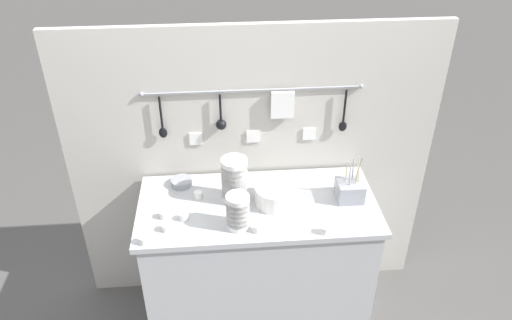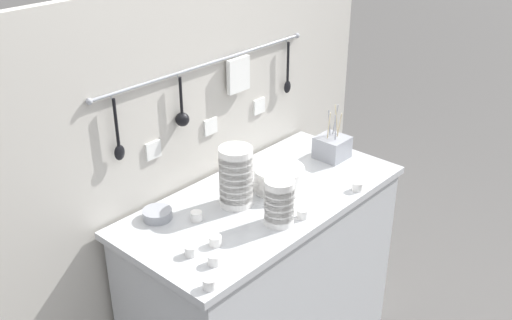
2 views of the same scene
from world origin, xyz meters
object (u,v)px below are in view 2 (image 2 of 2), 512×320
(cup_by_caddy, at_px, (215,241))
(cutlery_caddy, at_px, (332,147))
(cup_front_right, at_px, (214,260))
(cup_front_left, at_px, (302,214))
(bowl_stack_wide_centre, at_px, (279,202))
(cup_mid_row, at_px, (191,250))
(cup_edge_far, at_px, (357,186))
(cup_edge_near, at_px, (209,283))
(cup_back_left, at_px, (196,216))
(plate_stack, at_px, (279,178))
(bowl_stack_back_corner, at_px, (236,176))
(steel_mixing_bowl, at_px, (157,214))

(cup_by_caddy, bearing_deg, cutlery_caddy, 6.87)
(cup_front_right, bearing_deg, cup_by_caddy, 43.22)
(cup_front_left, bearing_deg, bowl_stack_wide_centre, 153.73)
(cutlery_caddy, distance_m, cup_front_right, 0.95)
(cup_mid_row, relative_size, cup_edge_far, 1.00)
(bowl_stack_wide_centre, xyz_separation_m, cup_edge_near, (-0.44, -0.08, -0.07))
(cup_mid_row, height_order, cup_back_left, same)
(bowl_stack_wide_centre, distance_m, cup_front_left, 0.12)
(cutlery_caddy, relative_size, cup_edge_near, 5.53)
(cup_edge_near, relative_size, cup_front_left, 1.00)
(cup_mid_row, distance_m, cup_front_left, 0.47)
(cup_edge_near, bearing_deg, cup_front_right, 38.81)
(plate_stack, relative_size, cup_edge_near, 4.75)
(cutlery_caddy, bearing_deg, plate_stack, -179.18)
(bowl_stack_wide_centre, height_order, cup_mid_row, bowl_stack_wide_centre)
(bowl_stack_back_corner, xyz_separation_m, cup_edge_far, (0.41, -0.30, -0.10))
(plate_stack, xyz_separation_m, cup_front_right, (-0.54, -0.17, -0.03))
(cup_by_caddy, bearing_deg, cup_edge_near, -139.14)
(cup_front_right, relative_size, cup_edge_near, 1.00)
(bowl_stack_back_corner, relative_size, steel_mixing_bowl, 2.17)
(cup_mid_row, height_order, cup_edge_far, same)
(steel_mixing_bowl, xyz_separation_m, cup_edge_near, (-0.16, -0.45, -0.00))
(plate_stack, distance_m, steel_mixing_bowl, 0.52)
(cup_mid_row, relative_size, cup_by_caddy, 1.00)
(cup_mid_row, height_order, cup_front_left, same)
(cup_back_left, distance_m, cup_edge_near, 0.41)
(steel_mixing_bowl, xyz_separation_m, cup_by_caddy, (0.02, -0.29, -0.00))
(cutlery_caddy, height_order, cup_edge_far, cutlery_caddy)
(cutlery_caddy, bearing_deg, steel_mixing_bowl, 167.81)
(cup_mid_row, distance_m, cup_edge_far, 0.79)
(cup_by_caddy, bearing_deg, cup_back_left, 68.45)
(steel_mixing_bowl, xyz_separation_m, cutlery_caddy, (0.87, -0.19, 0.03))
(cup_back_left, bearing_deg, cup_front_right, -120.98)
(steel_mixing_bowl, relative_size, cup_front_left, 2.55)
(bowl_stack_back_corner, distance_m, cup_edge_near, 0.54)
(cup_edge_far, bearing_deg, cutlery_caddy, 55.18)
(cup_back_left, distance_m, cup_front_left, 0.40)
(steel_mixing_bowl, relative_size, cup_by_caddy, 2.55)
(steel_mixing_bowl, relative_size, cup_back_left, 2.55)
(bowl_stack_wide_centre, height_order, cup_back_left, bowl_stack_wide_centre)
(cup_mid_row, height_order, cup_edge_near, same)
(cup_mid_row, bearing_deg, bowl_stack_back_corner, 18.83)
(cup_mid_row, relative_size, cup_front_right, 1.00)
(cutlery_caddy, height_order, cup_front_right, cutlery_caddy)
(cup_back_left, distance_m, cup_by_caddy, 0.18)
(plate_stack, distance_m, cup_by_caddy, 0.47)
(plate_stack, relative_size, cup_mid_row, 4.75)
(cup_edge_far, bearing_deg, bowl_stack_wide_centre, 168.67)
(bowl_stack_wide_centre, distance_m, cup_by_caddy, 0.28)
(plate_stack, bearing_deg, cup_back_left, 169.42)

